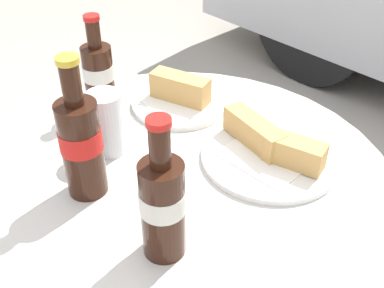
% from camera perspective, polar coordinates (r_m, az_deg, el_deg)
% --- Properties ---
extents(bistro_table, '(0.80, 0.80, 0.74)m').
position_cam_1_polar(bistro_table, '(0.96, -1.74, -10.36)').
color(bistro_table, '#B7B7BC').
rests_on(bistro_table, ground_plane).
extents(cola_bottle_left, '(0.07, 0.07, 0.23)m').
position_cam_1_polar(cola_bottle_left, '(0.67, -3.51, -7.10)').
color(cola_bottle_left, '#33190F').
rests_on(cola_bottle_left, bistro_table).
extents(cola_bottle_right, '(0.07, 0.07, 0.25)m').
position_cam_1_polar(cola_bottle_right, '(0.79, -13.00, 0.12)').
color(cola_bottle_right, '#33190F').
rests_on(cola_bottle_right, bistro_table).
extents(cola_bottle_center, '(0.06, 0.06, 0.21)m').
position_cam_1_polar(cola_bottle_center, '(1.02, -11.01, 8.12)').
color(cola_bottle_center, '#33190F').
rests_on(cola_bottle_center, bistro_table).
extents(drinking_glass, '(0.07, 0.07, 0.12)m').
position_cam_1_polar(drinking_glass, '(0.90, -10.09, 2.16)').
color(drinking_glass, silver).
rests_on(drinking_glass, bistro_table).
extents(lunch_plate_near, '(0.26, 0.26, 0.06)m').
position_cam_1_polar(lunch_plate_near, '(0.90, 9.32, -0.73)').
color(lunch_plate_near, white).
rests_on(lunch_plate_near, bistro_table).
extents(lunch_plate_far, '(0.21, 0.21, 0.07)m').
position_cam_1_polar(lunch_plate_far, '(1.05, -1.44, 5.57)').
color(lunch_plate_far, white).
rests_on(lunch_plate_far, bistro_table).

